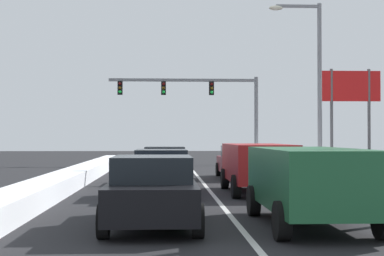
{
  "coord_description": "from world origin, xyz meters",
  "views": [
    {
      "loc": [
        -1.59,
        -5.5,
        1.92
      ],
      "look_at": [
        -0.25,
        23.34,
        2.37
      ],
      "focal_mm": 54.19,
      "sensor_mm": 36.0,
      "label": 1
    }
  ],
  "objects_px": {
    "suv_green_right_lane_nearest": "(310,179)",
    "street_lamp_right_mid": "(313,73)",
    "sedan_maroon_right_lane_third": "(240,162)",
    "roadside_sign_right": "(350,97)",
    "sedan_charcoal_center_lane_third": "(165,164)",
    "traffic_light_gantry": "(204,97)",
    "sedan_black_center_lane_nearest": "(153,191)",
    "sedan_navy_center_lane_second": "(161,172)",
    "suv_red_right_lane_second": "(258,163)"
  },
  "relations": [
    {
      "from": "street_lamp_right_mid",
      "to": "suv_green_right_lane_nearest",
      "type": "bearing_deg",
      "value": -104.72
    },
    {
      "from": "sedan_black_center_lane_nearest",
      "to": "street_lamp_right_mid",
      "type": "xyz_separation_m",
      "value": [
        7.63,
        16.03,
        4.35
      ]
    },
    {
      "from": "sedan_black_center_lane_nearest",
      "to": "suv_red_right_lane_second",
      "type": "bearing_deg",
      "value": 64.52
    },
    {
      "from": "street_lamp_right_mid",
      "to": "roadside_sign_right",
      "type": "relative_size",
      "value": 1.56
    },
    {
      "from": "traffic_light_gantry",
      "to": "roadside_sign_right",
      "type": "bearing_deg",
      "value": -57.36
    },
    {
      "from": "street_lamp_right_mid",
      "to": "sedan_charcoal_center_lane_third",
      "type": "bearing_deg",
      "value": -151.34
    },
    {
      "from": "sedan_black_center_lane_nearest",
      "to": "traffic_light_gantry",
      "type": "distance_m",
      "value": 28.84
    },
    {
      "from": "suv_green_right_lane_nearest",
      "to": "sedan_black_center_lane_nearest",
      "type": "height_order",
      "value": "suv_green_right_lane_nearest"
    },
    {
      "from": "sedan_navy_center_lane_second",
      "to": "street_lamp_right_mid",
      "type": "xyz_separation_m",
      "value": [
        7.49,
        9.54,
        4.35
      ]
    },
    {
      "from": "suv_green_right_lane_nearest",
      "to": "sedan_black_center_lane_nearest",
      "type": "bearing_deg",
      "value": 177.11
    },
    {
      "from": "suv_red_right_lane_second",
      "to": "sedan_charcoal_center_lane_third",
      "type": "bearing_deg",
      "value": 123.57
    },
    {
      "from": "sedan_navy_center_lane_second",
      "to": "roadside_sign_right",
      "type": "xyz_separation_m",
      "value": [
        9.86,
        11.03,
        3.25
      ]
    },
    {
      "from": "sedan_navy_center_lane_second",
      "to": "street_lamp_right_mid",
      "type": "bearing_deg",
      "value": 51.89
    },
    {
      "from": "suv_green_right_lane_nearest",
      "to": "sedan_maroon_right_lane_third",
      "type": "distance_m",
      "value": 14.45
    },
    {
      "from": "roadside_sign_right",
      "to": "suv_red_right_lane_second",
      "type": "bearing_deg",
      "value": -122.5
    },
    {
      "from": "suv_red_right_lane_second",
      "to": "sedan_maroon_right_lane_third",
      "type": "xyz_separation_m",
      "value": [
        0.33,
        7.07,
        -0.25
      ]
    },
    {
      "from": "sedan_navy_center_lane_second",
      "to": "traffic_light_gantry",
      "type": "relative_size",
      "value": 0.42
    },
    {
      "from": "traffic_light_gantry",
      "to": "roadside_sign_right",
      "type": "xyz_separation_m",
      "value": [
        6.97,
        -10.89,
        -0.71
      ]
    },
    {
      "from": "suv_red_right_lane_second",
      "to": "sedan_black_center_lane_nearest",
      "type": "relative_size",
      "value": 1.09
    },
    {
      "from": "sedan_black_center_lane_nearest",
      "to": "sedan_maroon_right_lane_third",
      "type": "bearing_deg",
      "value": 75.22
    },
    {
      "from": "sedan_maroon_right_lane_third",
      "to": "traffic_light_gantry",
      "type": "height_order",
      "value": "traffic_light_gantry"
    },
    {
      "from": "sedan_maroon_right_lane_third",
      "to": "street_lamp_right_mid",
      "type": "distance_m",
      "value": 6.08
    },
    {
      "from": "suv_red_right_lane_second",
      "to": "suv_green_right_lane_nearest",
      "type": "bearing_deg",
      "value": -90.45
    },
    {
      "from": "sedan_maroon_right_lane_third",
      "to": "traffic_light_gantry",
      "type": "xyz_separation_m",
      "value": [
        -0.73,
        14.14,
        3.96
      ]
    },
    {
      "from": "sedan_navy_center_lane_second",
      "to": "roadside_sign_right",
      "type": "relative_size",
      "value": 0.82
    },
    {
      "from": "sedan_charcoal_center_lane_third",
      "to": "traffic_light_gantry",
      "type": "bearing_deg",
      "value": 80.37
    },
    {
      "from": "sedan_charcoal_center_lane_third",
      "to": "traffic_light_gantry",
      "type": "height_order",
      "value": "traffic_light_gantry"
    },
    {
      "from": "suv_green_right_lane_nearest",
      "to": "street_lamp_right_mid",
      "type": "xyz_separation_m",
      "value": [
        4.26,
        16.2,
        4.1
      ]
    },
    {
      "from": "sedan_navy_center_lane_second",
      "to": "sedan_black_center_lane_nearest",
      "type": "bearing_deg",
      "value": -91.28
    },
    {
      "from": "sedan_navy_center_lane_second",
      "to": "traffic_light_gantry",
      "type": "height_order",
      "value": "traffic_light_gantry"
    },
    {
      "from": "sedan_maroon_right_lane_third",
      "to": "traffic_light_gantry",
      "type": "distance_m",
      "value": 14.7
    },
    {
      "from": "sedan_charcoal_center_lane_third",
      "to": "traffic_light_gantry",
      "type": "distance_m",
      "value": 17.11
    },
    {
      "from": "suv_green_right_lane_nearest",
      "to": "sedan_navy_center_lane_second",
      "type": "distance_m",
      "value": 7.41
    },
    {
      "from": "sedan_black_center_lane_nearest",
      "to": "sedan_navy_center_lane_second",
      "type": "xyz_separation_m",
      "value": [
        0.14,
        6.49,
        0.0
      ]
    },
    {
      "from": "sedan_black_center_lane_nearest",
      "to": "sedan_navy_center_lane_second",
      "type": "distance_m",
      "value": 6.49
    },
    {
      "from": "sedan_black_center_lane_nearest",
      "to": "sedan_navy_center_lane_second",
      "type": "bearing_deg",
      "value": 88.72
    },
    {
      "from": "sedan_black_center_lane_nearest",
      "to": "suv_green_right_lane_nearest",
      "type": "bearing_deg",
      "value": -2.89
    },
    {
      "from": "sedan_charcoal_center_lane_third",
      "to": "street_lamp_right_mid",
      "type": "bearing_deg",
      "value": 28.66
    },
    {
      "from": "street_lamp_right_mid",
      "to": "traffic_light_gantry",
      "type": "bearing_deg",
      "value": 110.39
    },
    {
      "from": "roadside_sign_right",
      "to": "sedan_navy_center_lane_second",
      "type": "bearing_deg",
      "value": -131.8
    },
    {
      "from": "sedan_maroon_right_lane_third",
      "to": "roadside_sign_right",
      "type": "relative_size",
      "value": 0.82
    },
    {
      "from": "sedan_maroon_right_lane_third",
      "to": "roadside_sign_right",
      "type": "bearing_deg",
      "value": 27.49
    },
    {
      "from": "suv_green_right_lane_nearest",
      "to": "sedan_maroon_right_lane_third",
      "type": "bearing_deg",
      "value": 88.45
    },
    {
      "from": "sedan_navy_center_lane_second",
      "to": "suv_red_right_lane_second",
      "type": "bearing_deg",
      "value": 12.23
    },
    {
      "from": "sedan_maroon_right_lane_third",
      "to": "suv_red_right_lane_second",
      "type": "bearing_deg",
      "value": -92.69
    },
    {
      "from": "suv_red_right_lane_second",
      "to": "roadside_sign_right",
      "type": "bearing_deg",
      "value": 57.5
    },
    {
      "from": "suv_green_right_lane_nearest",
      "to": "suv_red_right_lane_second",
      "type": "height_order",
      "value": "same"
    },
    {
      "from": "traffic_light_gantry",
      "to": "suv_green_right_lane_nearest",
      "type": "bearing_deg",
      "value": -89.32
    },
    {
      "from": "suv_green_right_lane_nearest",
      "to": "sedan_maroon_right_lane_third",
      "type": "xyz_separation_m",
      "value": [
        0.39,
        14.44,
        -0.25
      ]
    },
    {
      "from": "sedan_maroon_right_lane_third",
      "to": "traffic_light_gantry",
      "type": "bearing_deg",
      "value": 92.96
    }
  ]
}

